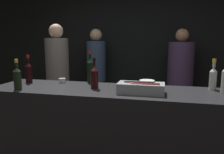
% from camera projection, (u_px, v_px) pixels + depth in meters
% --- Properties ---
extents(wall_back_chalkboard, '(6.40, 0.06, 2.80)m').
position_uv_depth(wall_back_chalkboard, '(136.00, 45.00, 4.06)').
color(wall_back_chalkboard, black).
rests_on(wall_back_chalkboard, ground_plane).
extents(bar_counter, '(2.52, 0.67, 0.98)m').
position_uv_depth(bar_counter, '(111.00, 135.00, 2.27)').
color(bar_counter, black).
rests_on(bar_counter, ground_plane).
extents(ice_bin_with_bottles, '(0.43, 0.21, 0.11)m').
position_uv_depth(ice_bin_with_bottles, '(141.00, 87.00, 2.02)').
color(ice_bin_with_bottles, '#9EA0A5').
rests_on(ice_bin_with_bottles, bar_counter).
extents(bowl_white, '(0.16, 0.16, 0.07)m').
position_uv_depth(bowl_white, '(147.00, 83.00, 2.33)').
color(bowl_white, white).
rests_on(bowl_white, bar_counter).
extents(candle_votive, '(0.08, 0.08, 0.05)m').
position_uv_depth(candle_votive, '(62.00, 80.00, 2.54)').
color(candle_votive, silver).
rests_on(candle_votive, bar_counter).
extents(red_wine_bottle_burgundy, '(0.07, 0.07, 0.38)m').
position_uv_depth(red_wine_bottle_burgundy, '(90.00, 70.00, 2.50)').
color(red_wine_bottle_burgundy, black).
rests_on(red_wine_bottle_burgundy, bar_counter).
extents(red_wine_bottle_tall, '(0.08, 0.08, 0.32)m').
position_uv_depth(red_wine_bottle_tall, '(29.00, 71.00, 2.53)').
color(red_wine_bottle_tall, black).
rests_on(red_wine_bottle_tall, bar_counter).
extents(red_wine_bottle_black_foil, '(0.08, 0.08, 0.31)m').
position_uv_depth(red_wine_bottle_black_foil, '(94.00, 77.00, 2.21)').
color(red_wine_bottle_black_foil, black).
rests_on(red_wine_bottle_black_foil, bar_counter).
extents(rose_wine_bottle, '(0.07, 0.07, 0.31)m').
position_uv_depth(rose_wine_bottle, '(213.00, 77.00, 2.16)').
color(rose_wine_bottle, '#B2B7AD').
rests_on(rose_wine_bottle, bar_counter).
extents(champagne_bottle, '(0.08, 0.08, 0.30)m').
position_uv_depth(champagne_bottle, '(17.00, 77.00, 2.16)').
color(champagne_bottle, black).
rests_on(champagne_bottle, bar_counter).
extents(person_in_hoodie, '(0.35, 0.35, 1.72)m').
position_uv_depth(person_in_hoodie, '(58.00, 74.00, 3.37)').
color(person_in_hoodie, black).
rests_on(person_in_hoodie, ground_plane).
extents(person_blond_tee, '(0.34, 0.34, 1.67)m').
position_uv_depth(person_blond_tee, '(96.00, 71.00, 3.91)').
color(person_blond_tee, black).
rests_on(person_blond_tee, ground_plane).
extents(person_grey_polo, '(0.42, 0.42, 1.66)m').
position_uv_depth(person_grey_polo, '(180.00, 75.00, 3.59)').
color(person_grey_polo, black).
rests_on(person_grey_polo, ground_plane).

